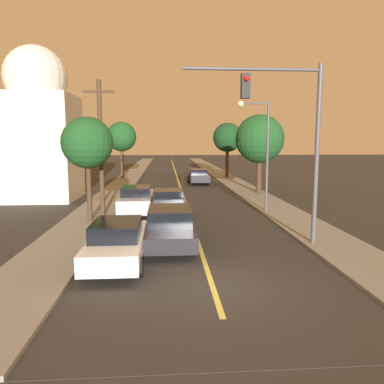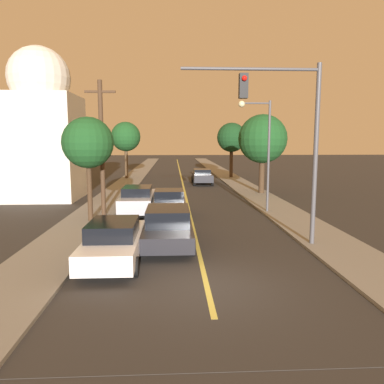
{
  "view_description": "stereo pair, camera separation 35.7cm",
  "coord_description": "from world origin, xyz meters",
  "px_view_note": "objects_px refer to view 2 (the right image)",
  "views": [
    {
      "loc": [
        -1.3,
        -10.15,
        4.13
      ],
      "look_at": [
        0.0,
        8.27,
        1.6
      ],
      "focal_mm": 35.0,
      "sensor_mm": 36.0,
      "label": 1
    },
    {
      "loc": [
        -0.95,
        -10.17,
        4.13
      ],
      "look_at": [
        0.0,
        8.27,
        1.6
      ],
      "focal_mm": 35.0,
      "sensor_mm": 36.0,
      "label": 2
    }
  ],
  "objects_px": {
    "car_outer_lane_second": "(138,199)",
    "traffic_signal_mast": "(287,124)",
    "car_near_lane_second": "(169,203)",
    "streetlamp_right": "(261,140)",
    "tree_left_far": "(126,137)",
    "tree_left_near": "(88,143)",
    "car_near_lane_front": "(168,226)",
    "tree_right_far": "(232,138)",
    "car_far_oncoming": "(202,176)",
    "utility_pole_left": "(102,146)",
    "car_outer_lane_front": "(114,241)",
    "tree_right_near": "(263,139)",
    "domed_building_left": "(42,128)"
  },
  "relations": [
    {
      "from": "car_outer_lane_second",
      "to": "traffic_signal_mast",
      "type": "xyz_separation_m",
      "value": [
        6.34,
        -7.16,
        3.96
      ]
    },
    {
      "from": "car_near_lane_second",
      "to": "streetlamp_right",
      "type": "xyz_separation_m",
      "value": [
        5.16,
        0.7,
        3.45
      ]
    },
    {
      "from": "tree_left_far",
      "to": "tree_left_near",
      "type": "bearing_deg",
      "value": -87.73
    },
    {
      "from": "car_near_lane_front",
      "to": "tree_left_near",
      "type": "height_order",
      "value": "tree_left_near"
    },
    {
      "from": "car_near_lane_front",
      "to": "tree_left_far",
      "type": "distance_m",
      "value": 27.13
    },
    {
      "from": "tree_left_near",
      "to": "tree_right_far",
      "type": "xyz_separation_m",
      "value": [
        10.66,
        22.48,
        0.45
      ]
    },
    {
      "from": "car_far_oncoming",
      "to": "utility_pole_left",
      "type": "bearing_deg",
      "value": 66.86
    },
    {
      "from": "utility_pole_left",
      "to": "tree_left_near",
      "type": "bearing_deg",
      "value": -105.58
    },
    {
      "from": "car_near_lane_second",
      "to": "car_outer_lane_second",
      "type": "height_order",
      "value": "car_outer_lane_second"
    },
    {
      "from": "car_far_oncoming",
      "to": "tree_right_far",
      "type": "bearing_deg",
      "value": -123.09
    },
    {
      "from": "car_outer_lane_front",
      "to": "tree_left_near",
      "type": "height_order",
      "value": "tree_left_near"
    },
    {
      "from": "car_near_lane_front",
      "to": "tree_right_near",
      "type": "bearing_deg",
      "value": 62.96
    },
    {
      "from": "streetlamp_right",
      "to": "utility_pole_left",
      "type": "bearing_deg",
      "value": -175.26
    },
    {
      "from": "car_far_oncoming",
      "to": "tree_right_far",
      "type": "relative_size",
      "value": 0.72
    },
    {
      "from": "utility_pole_left",
      "to": "tree_right_far",
      "type": "xyz_separation_m",
      "value": [
        10.26,
        21.05,
        0.61
      ]
    },
    {
      "from": "car_near_lane_front",
      "to": "traffic_signal_mast",
      "type": "distance_m",
      "value": 6.07
    },
    {
      "from": "car_near_lane_second",
      "to": "utility_pole_left",
      "type": "height_order",
      "value": "utility_pole_left"
    },
    {
      "from": "car_near_lane_front",
      "to": "utility_pole_left",
      "type": "relative_size",
      "value": 0.71
    },
    {
      "from": "car_outer_lane_front",
      "to": "tree_left_far",
      "type": "height_order",
      "value": "tree_left_far"
    },
    {
      "from": "tree_left_far",
      "to": "car_outer_lane_front",
      "type": "bearing_deg",
      "value": -83.92
    },
    {
      "from": "car_outer_lane_front",
      "to": "utility_pole_left",
      "type": "distance_m",
      "value": 8.5
    },
    {
      "from": "car_outer_lane_second",
      "to": "domed_building_left",
      "type": "xyz_separation_m",
      "value": [
        -7.18,
        5.87,
        4.23
      ]
    },
    {
      "from": "car_outer_lane_second",
      "to": "streetlamp_right",
      "type": "bearing_deg",
      "value": -2.45
    },
    {
      "from": "tree_right_near",
      "to": "car_near_lane_front",
      "type": "bearing_deg",
      "value": -117.04
    },
    {
      "from": "domed_building_left",
      "to": "car_outer_lane_second",
      "type": "bearing_deg",
      "value": -39.3
    },
    {
      "from": "car_far_oncoming",
      "to": "tree_right_near",
      "type": "height_order",
      "value": "tree_right_near"
    },
    {
      "from": "tree_left_far",
      "to": "tree_right_far",
      "type": "bearing_deg",
      "value": 1.24
    },
    {
      "from": "traffic_signal_mast",
      "to": "tree_right_far",
      "type": "distance_m",
      "value": 27.28
    },
    {
      "from": "car_near_lane_front",
      "to": "car_near_lane_second",
      "type": "relative_size",
      "value": 1.3
    },
    {
      "from": "car_near_lane_second",
      "to": "domed_building_left",
      "type": "bearing_deg",
      "value": 142.63
    },
    {
      "from": "tree_left_far",
      "to": "tree_right_near",
      "type": "bearing_deg",
      "value": -46.54
    },
    {
      "from": "streetlamp_right",
      "to": "domed_building_left",
      "type": "distance_m",
      "value": 15.46
    },
    {
      "from": "car_far_oncoming",
      "to": "domed_building_left",
      "type": "relative_size",
      "value": 0.41
    },
    {
      "from": "car_near_lane_second",
      "to": "domed_building_left",
      "type": "height_order",
      "value": "domed_building_left"
    },
    {
      "from": "car_near_lane_front",
      "to": "car_near_lane_second",
      "type": "xyz_separation_m",
      "value": [
        -0.0,
        5.65,
        -0.02
      ]
    },
    {
      "from": "tree_left_near",
      "to": "tree_left_far",
      "type": "distance_m",
      "value": 22.26
    },
    {
      "from": "tree_left_far",
      "to": "tree_right_far",
      "type": "height_order",
      "value": "tree_left_far"
    },
    {
      "from": "streetlamp_right",
      "to": "car_near_lane_second",
      "type": "bearing_deg",
      "value": -172.33
    },
    {
      "from": "traffic_signal_mast",
      "to": "tree_right_near",
      "type": "distance_m",
      "value": 14.6
    },
    {
      "from": "car_outer_lane_second",
      "to": "utility_pole_left",
      "type": "height_order",
      "value": "utility_pole_left"
    },
    {
      "from": "utility_pole_left",
      "to": "tree_right_near",
      "type": "height_order",
      "value": "utility_pole_left"
    },
    {
      "from": "car_far_oncoming",
      "to": "streetlamp_right",
      "type": "relative_size",
      "value": 0.7
    },
    {
      "from": "car_outer_lane_second",
      "to": "tree_left_near",
      "type": "distance_m",
      "value": 4.58
    },
    {
      "from": "traffic_signal_mast",
      "to": "tree_right_near",
      "type": "relative_size",
      "value": 1.14
    },
    {
      "from": "traffic_signal_mast",
      "to": "tree_right_near",
      "type": "height_order",
      "value": "traffic_signal_mast"
    },
    {
      "from": "utility_pole_left",
      "to": "tree_left_far",
      "type": "xyz_separation_m",
      "value": [
        -1.28,
        20.8,
        0.69
      ]
    },
    {
      "from": "car_near_lane_front",
      "to": "tree_right_far",
      "type": "height_order",
      "value": "tree_right_far"
    },
    {
      "from": "car_outer_lane_second",
      "to": "streetlamp_right",
      "type": "distance_m",
      "value": 7.76
    },
    {
      "from": "traffic_signal_mast",
      "to": "tree_left_near",
      "type": "bearing_deg",
      "value": 151.03
    },
    {
      "from": "tree_right_near",
      "to": "streetlamp_right",
      "type": "bearing_deg",
      "value": -104.24
    }
  ]
}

